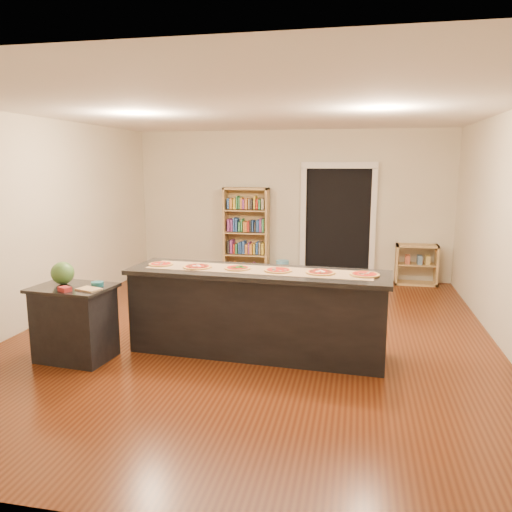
% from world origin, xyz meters
% --- Properties ---
extents(room, '(6.00, 7.00, 2.80)m').
position_xyz_m(room, '(0.00, 0.00, 1.40)').
color(room, beige).
rests_on(room, ground).
extents(doorway, '(1.40, 0.09, 2.21)m').
position_xyz_m(doorway, '(0.90, 3.46, 1.20)').
color(doorway, black).
rests_on(doorway, room).
extents(kitchen_island, '(2.98, 0.81, 0.98)m').
position_xyz_m(kitchen_island, '(0.18, -0.58, 0.49)').
color(kitchen_island, black).
rests_on(kitchen_island, ground).
extents(side_counter, '(0.85, 0.62, 0.84)m').
position_xyz_m(side_counter, '(-1.79, -1.18, 0.43)').
color(side_counter, black).
rests_on(side_counter, ground).
extents(bookshelf, '(0.86, 0.31, 1.73)m').
position_xyz_m(bookshelf, '(-0.83, 3.30, 0.86)').
color(bookshelf, tan).
rests_on(bookshelf, ground).
extents(low_shelf, '(0.74, 0.32, 0.74)m').
position_xyz_m(low_shelf, '(2.34, 3.29, 0.37)').
color(low_shelf, tan).
rests_on(low_shelf, ground).
extents(waste_bin, '(0.25, 0.25, 0.36)m').
position_xyz_m(waste_bin, '(-0.11, 3.24, 0.18)').
color(waste_bin, '#62B0DB').
rests_on(waste_bin, ground).
extents(kraft_paper, '(2.61, 0.60, 0.00)m').
position_xyz_m(kraft_paper, '(0.18, -0.57, 0.98)').
color(kraft_paper, '#9E8151').
rests_on(kraft_paper, kitchen_island).
extents(watermelon, '(0.25, 0.25, 0.25)m').
position_xyz_m(watermelon, '(-1.95, -1.10, 0.97)').
color(watermelon, '#144214').
rests_on(watermelon, side_counter).
extents(cutting_board, '(0.29, 0.23, 0.02)m').
position_xyz_m(cutting_board, '(-1.52, -1.29, 0.85)').
color(cutting_board, tan).
rests_on(cutting_board, side_counter).
extents(package_red, '(0.16, 0.14, 0.05)m').
position_xyz_m(package_red, '(-1.75, -1.39, 0.87)').
color(package_red, maroon).
rests_on(package_red, side_counter).
extents(package_teal, '(0.13, 0.13, 0.05)m').
position_xyz_m(package_teal, '(-1.52, -1.12, 0.87)').
color(package_teal, '#195966').
rests_on(package_teal, side_counter).
extents(pizza_a, '(0.27, 0.27, 0.02)m').
position_xyz_m(pizza_a, '(-1.01, -0.53, 1.00)').
color(pizza_a, '#B77D46').
rests_on(pizza_a, kitchen_island).
extents(pizza_b, '(0.33, 0.33, 0.02)m').
position_xyz_m(pizza_b, '(-0.54, -0.58, 1.00)').
color(pizza_b, '#B77D46').
rests_on(pizza_b, kitchen_island).
extents(pizza_c, '(0.28, 0.28, 0.02)m').
position_xyz_m(pizza_c, '(-0.06, -0.57, 1.00)').
color(pizza_c, '#B77D46').
rests_on(pizza_c, kitchen_island).
extents(pizza_d, '(0.32, 0.32, 0.02)m').
position_xyz_m(pizza_d, '(0.42, -0.59, 1.00)').
color(pizza_d, '#B77D46').
rests_on(pizza_d, kitchen_island).
extents(pizza_e, '(0.34, 0.34, 0.02)m').
position_xyz_m(pizza_e, '(0.89, -0.60, 1.00)').
color(pizza_e, '#B77D46').
rests_on(pizza_e, kitchen_island).
extents(pizza_f, '(0.30, 0.30, 0.02)m').
position_xyz_m(pizza_f, '(1.37, -0.61, 1.00)').
color(pizza_f, '#B77D46').
rests_on(pizza_f, kitchen_island).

